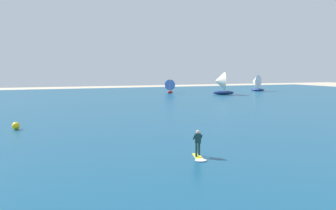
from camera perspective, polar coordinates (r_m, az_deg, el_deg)
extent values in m
cube|color=navy|center=(53.85, -13.07, 0.12)|extent=(160.00, 90.00, 0.10)
cube|color=yellow|center=(20.99, 5.08, -8.69)|extent=(0.78, 1.47, 0.05)
cylinder|color=#143338|center=(20.69, 4.86, -7.69)|extent=(0.14, 0.14, 0.80)
cylinder|color=#143338|center=(21.08, 5.31, -7.44)|extent=(0.14, 0.14, 0.80)
cube|color=#143338|center=(20.74, 5.10, -5.68)|extent=(0.40, 0.30, 0.60)
sphere|color=beige|center=(20.66, 5.12, -4.57)|extent=(0.22, 0.22, 0.22)
cylinder|color=#143338|center=(20.76, 4.46, -5.52)|extent=(0.21, 0.51, 0.39)
cylinder|color=#143338|center=(20.85, 5.66, -5.49)|extent=(0.21, 0.51, 0.39)
ellipsoid|color=white|center=(20.09, 5.61, -9.33)|extent=(0.83, 0.76, 0.08)
ellipsoid|color=navy|center=(72.90, 9.39, 2.09)|extent=(4.85, 3.03, 0.86)
cylinder|color=silver|center=(72.81, 9.60, 4.22)|extent=(0.14, 0.14, 4.59)
cone|color=silver|center=(72.63, 8.81, 4.05)|extent=(3.19, 4.30, 3.85)
ellipsoid|color=navy|center=(86.85, 15.00, 2.53)|extent=(2.65, 3.94, 0.70)
cylinder|color=silver|center=(86.66, 15.14, 3.99)|extent=(0.12, 0.12, 3.74)
cone|color=white|center=(87.09, 14.67, 3.89)|extent=(3.53, 2.74, 3.14)
ellipsoid|color=maroon|center=(77.18, 0.35, 2.27)|extent=(2.53, 2.97, 0.55)
cylinder|color=silver|center=(76.95, 0.33, 3.56)|extent=(0.09, 0.09, 2.93)
cone|color=#3F72CC|center=(77.58, 0.45, 3.47)|extent=(2.75, 2.48, 2.46)
sphere|color=yellow|center=(33.00, -24.48, -3.25)|extent=(0.68, 0.68, 0.68)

